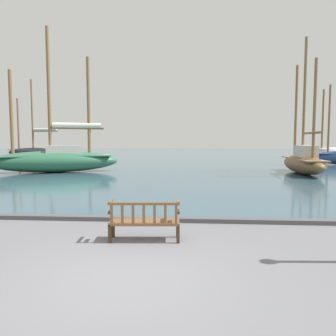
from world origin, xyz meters
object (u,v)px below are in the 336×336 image
(park_bench, at_px, (144,220))
(sailboat_mid_port, at_px, (35,151))
(sailboat_far_port, at_px, (303,161))
(sailboat_outer_starboard, at_px, (55,158))

(park_bench, xyz_separation_m, sailboat_mid_port, (-19.34, 33.94, 0.46))
(park_bench, xyz_separation_m, sailboat_far_port, (8.48, 15.03, 0.47))
(park_bench, relative_size, sailboat_outer_starboard, 0.17)
(sailboat_mid_port, bearing_deg, sailboat_far_port, -34.21)
(park_bench, bearing_deg, sailboat_mid_port, 119.67)
(park_bench, relative_size, sailboat_far_port, 0.18)
(park_bench, bearing_deg, sailboat_far_port, 60.56)
(sailboat_outer_starboard, bearing_deg, sailboat_mid_port, 119.69)
(sailboat_far_port, bearing_deg, sailboat_mid_port, 145.79)
(park_bench, distance_m, sailboat_mid_port, 39.07)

